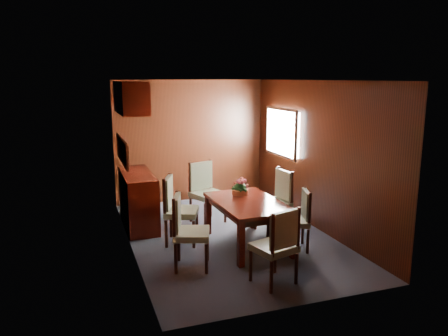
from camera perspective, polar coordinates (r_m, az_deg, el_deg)
name	(u,v)px	position (r m, az deg, el deg)	size (l,w,h in m)	color
ground	(229,236)	(6.92, 0.61, -8.91)	(4.50, 4.50, 0.00)	#303542
room_shell	(215,131)	(6.80, -1.14, 4.91)	(3.06, 4.52, 2.41)	black
sideboard	(138,199)	(7.42, -11.18, -4.03)	(0.48, 1.40, 0.90)	#380D07
dining_table	(248,207)	(6.40, 3.15, -5.17)	(0.94, 1.47, 0.68)	#380D07
chair_left_near	(186,227)	(5.69, -5.01, -7.71)	(0.57, 0.59, 0.99)	black
chair_left_far	(176,206)	(6.54, -6.25, -4.94)	(0.61, 0.63, 1.03)	black
chair_right_near	(299,216)	(6.38, 9.73, -6.21)	(0.51, 0.52, 0.89)	black
chair_right_far	(277,197)	(7.03, 6.99, -3.81)	(0.49, 0.51, 1.02)	black
chair_head	(278,242)	(5.25, 7.09, -9.63)	(0.56, 0.55, 0.97)	black
chair_foot	(205,188)	(7.48, -2.51, -2.68)	(0.63, 0.62, 1.04)	black
flower_centerpiece	(240,186)	(6.70, 2.13, -2.39)	(0.27, 0.27, 0.27)	#B96038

